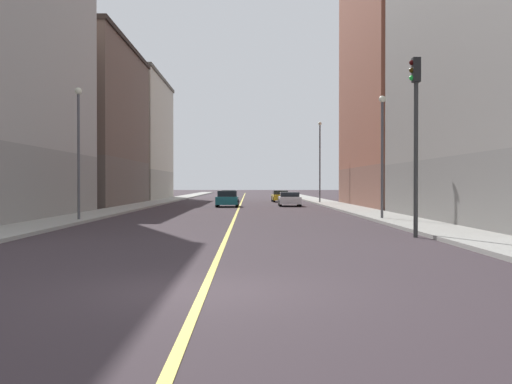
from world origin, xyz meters
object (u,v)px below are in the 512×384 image
building_right_distant (127,139)px  building_left_mid (410,72)px  traffic_light_left_near (416,122)px  car_teal (227,199)px  car_white (290,199)px  building_right_midblock (80,125)px  street_lamp_left_near (382,143)px  car_green (229,196)px  car_yellow (280,196)px  street_lamp_left_far (320,154)px  street_lamp_right_near (79,139)px

building_right_distant → building_left_mid: bearing=-41.3°
traffic_light_left_near → car_teal: size_ratio=1.63×
building_left_mid → car_white: building_left_mid is taller
building_right_midblock → car_teal: building_right_midblock is taller
street_lamp_left_near → car_green: size_ratio=1.45×
car_teal → street_lamp_left_near: bearing=-66.5°
building_right_midblock → car_green: building_right_midblock is taller
car_teal → car_green: car_teal is taller
building_left_mid → building_right_distant: building_left_mid is taller
car_white → car_green: bearing=110.6°
car_yellow → street_lamp_left_far: bearing=-59.4°
street_lamp_right_near → car_teal: (6.91, 21.77, -3.62)m
building_right_distant → street_lamp_left_near: building_right_distant is taller
traffic_light_left_near → street_lamp_left_near: (1.02, 10.49, -0.07)m
building_right_midblock → car_yellow: (19.04, 11.04, -6.82)m
building_left_mid → building_right_midblock: building_left_mid is taller
street_lamp_left_near → street_lamp_left_far: size_ratio=0.81×
car_yellow → building_right_midblock: bearing=-149.9°
building_right_distant → traffic_light_left_near: building_right_distant is taller
car_white → car_yellow: bearing=90.6°
street_lamp_left_near → car_green: 39.24m
building_left_mid → car_teal: size_ratio=5.78×
building_right_distant → street_lamp_left_near: 51.81m
building_right_distant → street_lamp_left_far: bearing=-36.9°
street_lamp_left_near → car_teal: bearing=113.5°
street_lamp_right_near → car_white: size_ratio=1.54×
building_right_distant → traffic_light_left_near: (21.68, -56.93, -3.52)m
street_lamp_left_near → car_teal: 22.86m
building_left_mid → car_teal: bearing=179.4°
building_right_distant → street_lamp_left_near: size_ratio=3.24×
traffic_light_left_near → car_yellow: 46.31m
building_right_midblock → street_lamp_right_near: building_right_midblock is taller
building_right_midblock → building_right_distant: size_ratio=0.99×
street_lamp_left_near → traffic_light_left_near: bearing=-95.5°
building_left_mid → car_teal: building_left_mid is taller
traffic_light_left_near → car_white: 33.04m
building_right_midblock → car_yellow: 23.04m
street_lamp_left_near → street_lamp_left_far: 29.41m
traffic_light_left_near → car_white: size_ratio=1.50×
street_lamp_right_near → car_green: (6.49, 38.97, -3.67)m
building_right_midblock → car_teal: 15.76m
traffic_light_left_near → street_lamp_right_near: 17.64m
traffic_light_left_near → street_lamp_left_far: (1.02, 39.90, 0.75)m
building_right_distant → street_lamp_left_near: (22.70, -46.44, -3.58)m
building_left_mid → street_lamp_right_near: size_ratio=3.44×
street_lamp_right_near → car_white: 26.64m
traffic_light_left_near → car_teal: (-7.98, 31.22, -3.56)m
traffic_light_left_near → street_lamp_left_near: 10.54m
building_right_midblock → street_lamp_right_near: size_ratio=3.09×
street_lamp_left_near → car_green: street_lamp_left_near is taller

